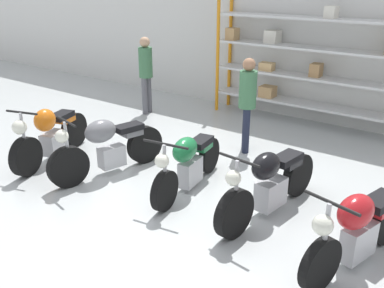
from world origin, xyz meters
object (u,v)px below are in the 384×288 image
(motorcycle_black, at_px, (269,184))
(motorcycle_green, at_px, (188,162))
(motorcycle_red, at_px, (358,228))
(motorcycle_grey, at_px, (107,146))
(motorcycle_orange, at_px, (50,135))
(person_near_rack, at_px, (146,69))
(shelving_rack, at_px, (314,62))
(person_browsing, at_px, (247,98))

(motorcycle_black, bearing_deg, motorcycle_green, -80.23)
(motorcycle_green, relative_size, motorcycle_black, 0.92)
(motorcycle_black, distance_m, motorcycle_red, 1.39)
(motorcycle_grey, bearing_deg, motorcycle_green, 116.77)
(motorcycle_orange, xyz_separation_m, motorcycle_red, (5.33, 0.15, 0.02))
(motorcycle_grey, height_order, motorcycle_red, motorcycle_grey)
(motorcycle_black, xyz_separation_m, person_near_rack, (-4.53, 2.55, 0.61))
(shelving_rack, xyz_separation_m, person_browsing, (-0.36, -2.19, -0.36))
(motorcycle_orange, height_order, person_near_rack, person_near_rack)
(motorcycle_black, bearing_deg, motorcycle_grey, -74.48)
(shelving_rack, height_order, motorcycle_orange, shelving_rack)
(motorcycle_green, relative_size, person_near_rack, 1.12)
(shelving_rack, height_order, person_browsing, shelving_rack)
(person_near_rack, bearing_deg, motorcycle_grey, 113.77)
(shelving_rack, distance_m, motorcycle_green, 4.21)
(motorcycle_green, bearing_deg, motorcycle_orange, -87.43)
(motorcycle_grey, bearing_deg, motorcycle_black, 111.47)
(motorcycle_orange, bearing_deg, motorcycle_black, 81.15)
(motorcycle_red, relative_size, person_near_rack, 1.07)
(person_browsing, bearing_deg, motorcycle_black, 95.44)
(motorcycle_grey, bearing_deg, motorcycle_orange, -68.93)
(shelving_rack, relative_size, person_browsing, 2.71)
(motorcycle_black, xyz_separation_m, person_browsing, (-1.41, 1.84, 0.58))
(shelving_rack, distance_m, motorcycle_black, 4.27)
(shelving_rack, bearing_deg, person_near_rack, -156.92)
(motorcycle_green, xyz_separation_m, motorcycle_black, (1.34, 0.06, 0.01))
(motorcycle_grey, distance_m, person_near_rack, 3.50)
(motorcycle_grey, height_order, person_near_rack, person_near_rack)
(motorcycle_black, bearing_deg, person_browsing, -135.57)
(motorcycle_green, bearing_deg, person_browsing, 173.60)
(motorcycle_grey, bearing_deg, motorcycle_red, 102.53)
(motorcycle_green, height_order, person_near_rack, person_near_rack)
(motorcycle_orange, height_order, motorcycle_grey, motorcycle_orange)
(motorcycle_red, xyz_separation_m, person_near_rack, (-5.85, 2.99, 0.59))
(motorcycle_black, distance_m, person_near_rack, 5.23)
(motorcycle_black, relative_size, person_near_rack, 1.22)
(motorcycle_green, bearing_deg, motorcycle_red, 73.35)
(motorcycle_red, bearing_deg, motorcycle_green, -83.33)
(motorcycle_orange, relative_size, motorcycle_black, 0.91)
(motorcycle_grey, relative_size, motorcycle_green, 1.03)
(motorcycle_orange, relative_size, person_near_rack, 1.11)
(shelving_rack, xyz_separation_m, motorcycle_orange, (-2.96, -4.62, -0.93))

